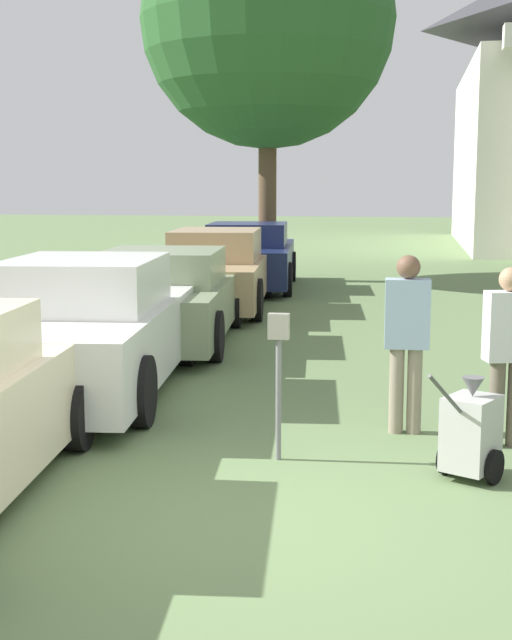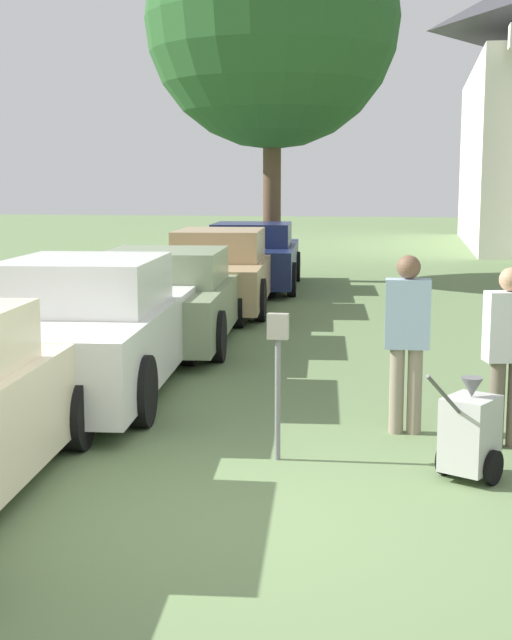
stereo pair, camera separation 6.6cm
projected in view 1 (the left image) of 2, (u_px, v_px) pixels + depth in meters
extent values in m
plane|color=#607A4C|center=(244.00, 522.00, 6.30)|extent=(120.00, 120.00, 0.00)
cylinder|color=black|center=(78.00, 415.00, 7.97)|extent=(0.24, 0.65, 0.64)
cube|color=silver|center=(90.00, 340.00, 10.24)|extent=(2.31, 5.00, 0.80)
cube|color=silver|center=(84.00, 283.00, 9.94)|extent=(1.81, 2.18, 0.56)
cylinder|color=black|center=(52.00, 337.00, 11.81)|extent=(0.25, 0.73, 0.71)
cylinder|color=black|center=(187.00, 339.00, 11.69)|extent=(0.25, 0.73, 0.71)
cylinder|color=black|center=(142.00, 391.00, 8.73)|extent=(0.25, 0.73, 0.71)
cube|color=gray|center=(165.00, 306.00, 13.40)|extent=(2.35, 4.86, 0.72)
cube|color=gray|center=(162.00, 267.00, 13.13)|extent=(1.86, 2.13, 0.49)
cylinder|color=black|center=(125.00, 306.00, 14.93)|extent=(0.25, 0.71, 0.70)
cylinder|color=black|center=(236.00, 307.00, 14.80)|extent=(0.25, 0.71, 0.70)
cylinder|color=black|center=(79.00, 335.00, 12.06)|extent=(0.25, 0.71, 0.70)
cylinder|color=black|center=(216.00, 336.00, 11.94)|extent=(0.25, 0.71, 0.70)
cube|color=tan|center=(218.00, 278.00, 17.09)|extent=(2.28, 5.36, 0.75)
cube|color=tan|center=(216.00, 245.00, 16.78)|extent=(1.77, 2.33, 0.57)
cylinder|color=black|center=(185.00, 279.00, 18.77)|extent=(0.25, 0.77, 0.75)
cylinder|color=black|center=(268.00, 280.00, 18.65)|extent=(0.25, 0.77, 0.75)
cylinder|color=black|center=(158.00, 299.00, 15.58)|extent=(0.25, 0.77, 0.75)
cylinder|color=black|center=(257.00, 300.00, 15.46)|extent=(0.25, 0.77, 0.75)
cube|color=#19234C|center=(249.00, 262.00, 20.40)|extent=(2.40, 4.99, 0.79)
cube|color=#19234C|center=(248.00, 234.00, 20.11)|extent=(1.89, 2.18, 0.51)
cylinder|color=black|center=(215.00, 266.00, 21.97)|extent=(0.25, 0.75, 0.73)
cylinder|color=black|center=(292.00, 266.00, 21.84)|extent=(0.25, 0.75, 0.73)
cylinder|color=black|center=(199.00, 279.00, 19.03)|extent=(0.25, 0.75, 0.73)
cylinder|color=black|center=(288.00, 279.00, 18.90)|extent=(0.25, 0.75, 0.73)
cylinder|color=slate|center=(278.00, 400.00, 7.66)|extent=(0.05, 0.05, 1.06)
cube|color=gray|center=(279.00, 326.00, 7.56)|extent=(0.18, 0.09, 0.22)
cylinder|color=gray|center=(414.00, 391.00, 8.50)|extent=(0.14, 0.14, 0.83)
cylinder|color=gray|center=(396.00, 390.00, 8.52)|extent=(0.14, 0.14, 0.83)
cube|color=#99B2CC|center=(407.00, 314.00, 8.40)|extent=(0.43, 0.23, 0.66)
sphere|color=brown|center=(409.00, 267.00, 8.33)|extent=(0.22, 0.22, 0.22)
cylinder|color=#665B4C|center=(497.00, 404.00, 8.06)|extent=(0.14, 0.14, 0.80)
cube|color=silver|center=(509.00, 326.00, 7.96)|extent=(0.46, 0.32, 0.63)
sphere|color=tan|center=(511.00, 279.00, 7.90)|extent=(0.22, 0.22, 0.22)
cube|color=#B2B2AD|center=(471.00, 433.00, 7.17)|extent=(0.53, 0.56, 0.60)
cone|color=#59595B|center=(473.00, 387.00, 7.11)|extent=(0.18, 0.18, 0.16)
cylinder|color=#4C4C4C|center=(446.00, 395.00, 6.75)|extent=(0.31, 0.53, 0.43)
cylinder|color=black|center=(446.00, 457.00, 7.34)|extent=(0.18, 0.27, 0.28)
cylinder|color=black|center=(495.00, 467.00, 7.08)|extent=(0.18, 0.27, 0.28)
cylinder|color=brown|center=(267.00, 206.00, 21.84)|extent=(0.44, 0.44, 3.66)
sphere|color=#285628|center=(268.00, 20.00, 21.17)|extent=(6.07, 6.07, 6.07)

